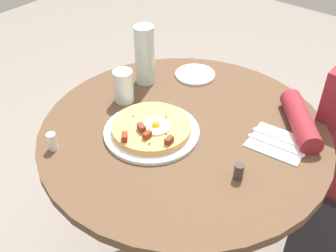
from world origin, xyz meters
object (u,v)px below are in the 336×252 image
breakfast_pizza (152,128)px  water_glass (124,86)px  knife (280,139)px  pizza_plate (152,132)px  dining_table (183,168)px  bread_plate (195,75)px  water_bottle (145,55)px  salt_shaker (52,141)px  fork (276,145)px  pepper_shaker (239,171)px

breakfast_pizza → water_glass: (-0.20, 0.08, 0.03)m
knife → water_glass: (-0.53, -0.15, 0.05)m
pizza_plate → breakfast_pizza: breakfast_pizza is taller
dining_table → bread_plate: 0.38m
water_bottle → salt_shaker: size_ratio=3.89×
bread_plate → fork: bread_plate is taller
bread_plate → fork: bearing=-22.0°
pizza_plate → pepper_shaker: size_ratio=6.32×
fork → pepper_shaker: pepper_shaker is taller
breakfast_pizza → knife: (0.33, 0.23, -0.02)m
water_bottle → pepper_shaker: 0.58m
water_bottle → water_glass: bearing=-79.1°
water_bottle → salt_shaker: water_bottle is taller
water_bottle → breakfast_pizza: bearing=-44.5°
breakfast_pizza → pepper_shaker: 0.31m
water_bottle → fork: bearing=-2.7°
pizza_plate → breakfast_pizza: (0.00, -0.00, 0.02)m
fork → pepper_shaker: bearing=-102.5°
knife → water_bottle: 0.56m
breakfast_pizza → pizza_plate: bearing=134.6°
dining_table → water_bottle: (-0.29, 0.13, 0.29)m
breakfast_pizza → bread_plate: 0.38m
bread_plate → water_bottle: 0.22m
pizza_plate → knife: bearing=34.5°
breakfast_pizza → pepper_shaker: breakfast_pizza is taller
water_glass → pepper_shaker: size_ratio=2.45×
pizza_plate → water_glass: size_ratio=2.58×
breakfast_pizza → fork: (0.33, 0.19, -0.02)m
dining_table → breakfast_pizza: size_ratio=3.73×
breakfast_pizza → salt_shaker: bearing=-126.6°
pizza_plate → bread_plate: (-0.10, 0.37, -0.00)m
dining_table → water_glass: (-0.26, -0.01, 0.24)m
breakfast_pizza → water_glass: bearing=158.3°
dining_table → breakfast_pizza: (-0.06, -0.08, 0.20)m
pizza_plate → fork: pizza_plate is taller
water_bottle → bread_plate: bearing=51.3°
dining_table → water_bottle: bearing=154.9°
breakfast_pizza → water_bottle: bearing=135.5°
water_glass → salt_shaker: size_ratio=2.06×
pizza_plate → fork: 0.39m
pizza_plate → water_bottle: 0.33m
fork → water_glass: bearing=-174.3°
bread_plate → knife: bearing=-18.0°
pizza_plate → breakfast_pizza: bearing=-45.4°
bread_plate → water_bottle: bearing=-128.7°
bread_plate → pepper_shaker: pepper_shaker is taller
knife → pepper_shaker: 0.22m
dining_table → pepper_shaker: pepper_shaker is taller
pizza_plate → knife: 0.40m
pizza_plate → water_glass: (-0.20, 0.08, 0.05)m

